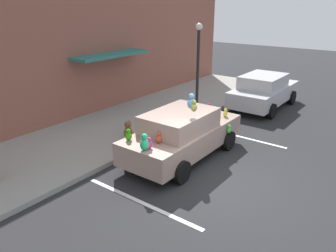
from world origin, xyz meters
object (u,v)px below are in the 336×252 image
Objects in this scene: parked_sedan_behind at (264,91)px; teddy_bear_on_sidewalk at (128,131)px; plush_covered_car at (182,134)px; street_lamp_post at (198,59)px.

teddy_bear_on_sidewalk is at bearing 162.69° from parked_sedan_behind.
parked_sedan_behind is (6.62, 0.05, -0.01)m from plush_covered_car.
plush_covered_car is at bearing -153.70° from street_lamp_post.
parked_sedan_behind is 1.16× the size of street_lamp_post.
plush_covered_car is at bearing -85.77° from teddy_bear_on_sidewalk.
street_lamp_post reaches higher than teddy_bear_on_sidewalk.
street_lamp_post is at bearing 147.28° from parked_sedan_behind.
teddy_bear_on_sidewalk is at bearing 175.76° from street_lamp_post.
plush_covered_car is 6.80× the size of teddy_bear_on_sidewalk.
teddy_bear_on_sidewalk is (-0.16, 2.16, -0.35)m from plush_covered_car.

